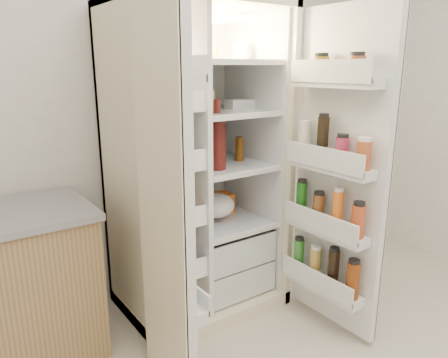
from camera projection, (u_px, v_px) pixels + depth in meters
wall_back at (151, 84)px, 2.65m from camera, size 4.00×0.02×2.70m
refrigerator at (195, 187)px, 2.58m from camera, size 0.92×0.70×1.80m
freezer_door at (166, 205)px, 1.78m from camera, size 0.15×0.40×1.72m
fridge_door at (338, 179)px, 2.26m from camera, size 0.17×0.58×1.72m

